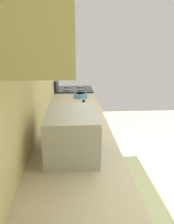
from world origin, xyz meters
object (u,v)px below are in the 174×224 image
oven_range (74,115)px  bowl (80,95)px  kettle (84,110)px  microwave (72,133)px

oven_range → bowl: bearing=-171.5°
bowl → kettle: bearing=180.0°
bowl → kettle: (-0.93, 0.00, 0.05)m
oven_range → microwave: microwave is taller
bowl → microwave: bearing=176.1°
bowl → kettle: size_ratio=0.96×
oven_range → bowl: (-0.59, -0.09, 0.48)m
kettle → bowl: bearing=-0.0°
kettle → oven_range: bearing=3.3°
microwave → kettle: size_ratio=2.70×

